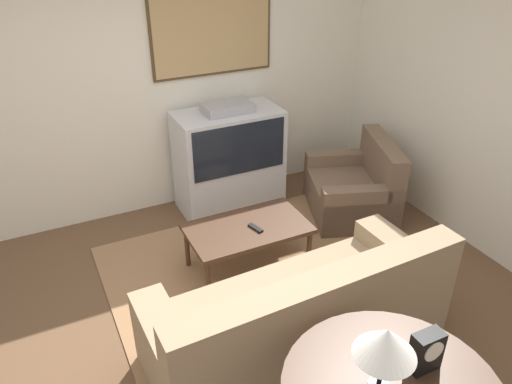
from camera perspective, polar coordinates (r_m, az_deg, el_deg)
name	(u,v)px	position (r m, az deg, el deg)	size (l,w,h in m)	color
ground_plane	(229,329)	(4.08, -3.13, -15.36)	(12.00, 12.00, 0.00)	brown
wall_back	(141,86)	(5.17, -12.98, 11.69)	(12.00, 0.10, 2.70)	silver
wall_right	(507,115)	(4.82, 26.72, 7.91)	(0.06, 12.00, 2.70)	silver
area_rug	(242,267)	(4.65, -1.60, -8.58)	(2.41, 1.81, 0.01)	#99704C
tv	(229,159)	(5.33, -3.11, 3.73)	(1.10, 0.58, 1.19)	silver
couch	(300,319)	(3.70, 5.03, -14.21)	(2.20, 0.95, 0.89)	#9E8466
armchair	(354,190)	(5.43, 11.17, 0.24)	(1.10, 1.21, 0.81)	brown
coffee_table	(248,231)	(4.41, -0.97, -4.45)	(1.06, 0.62, 0.46)	#472D1E
table_lamp	(386,343)	(2.54, 14.62, -16.39)	(0.31, 0.31, 0.40)	black
mantel_clock	(426,351)	(2.83, 18.87, -16.85)	(0.17, 0.10, 0.24)	black
remote	(255,228)	(4.35, -0.06, -4.13)	(0.08, 0.17, 0.02)	black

